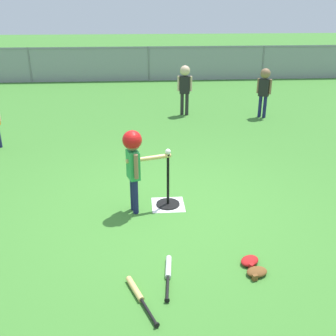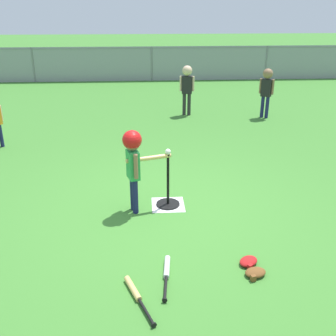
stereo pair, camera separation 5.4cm
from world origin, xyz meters
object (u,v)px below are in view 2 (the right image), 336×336
at_px(batting_tee, 168,197).
at_px(spare_bat_wood, 135,293).
at_px(fielder_deep_center, 267,87).
at_px(batter_child, 133,155).
at_px(spare_bat_silver, 167,271).
at_px(glove_by_plate, 249,262).
at_px(baseball_on_tee, 168,152).
at_px(glove_near_bats, 255,273).
at_px(fielder_deep_left, 187,84).

relative_size(batting_tee, spare_bat_wood, 1.12).
bearing_deg(fielder_deep_center, batter_child, -124.58).
height_order(batter_child, spare_bat_silver, batter_child).
xyz_separation_m(spare_bat_wood, glove_by_plate, (1.19, 0.41, 0.01)).
bearing_deg(baseball_on_tee, glove_near_bats, -63.12).
xyz_separation_m(batting_tee, baseball_on_tee, (0.00, 0.00, 0.66)).
height_order(batter_child, fielder_deep_center, fielder_deep_center).
relative_size(fielder_deep_left, glove_by_plate, 4.36).
height_order(fielder_deep_center, glove_near_bats, fielder_deep_center).
relative_size(baseball_on_tee, glove_near_bats, 0.29).
xyz_separation_m(fielder_deep_center, spare_bat_wood, (-2.98, -6.01, -0.71)).
bearing_deg(spare_bat_silver, fielder_deep_left, 82.02).
xyz_separation_m(fielder_deep_left, spare_bat_wood, (-1.16, -6.36, -0.73)).
height_order(fielder_deep_left, spare_bat_wood, fielder_deep_left).
height_order(baseball_on_tee, fielder_deep_center, fielder_deep_center).
xyz_separation_m(baseball_on_tee, batter_child, (-0.44, -0.14, 0.02)).
relative_size(fielder_deep_center, fielder_deep_left, 0.97).
relative_size(glove_by_plate, glove_near_bats, 1.07).
distance_m(batting_tee, glove_near_bats, 1.75).
xyz_separation_m(spare_bat_silver, glove_by_plate, (0.88, 0.10, 0.01)).
height_order(spare_bat_silver, spare_bat_wood, same).
bearing_deg(spare_bat_silver, baseball_on_tee, 85.84).
distance_m(fielder_deep_left, spare_bat_silver, 6.15).
relative_size(baseball_on_tee, spare_bat_wood, 0.11).
bearing_deg(fielder_deep_center, baseball_on_tee, -121.22).
xyz_separation_m(fielder_deep_center, spare_bat_silver, (-2.67, -5.70, -0.71)).
xyz_separation_m(batter_child, fielder_deep_left, (1.18, 4.71, -0.03)).
distance_m(spare_bat_silver, glove_near_bats, 0.90).
xyz_separation_m(batting_tee, fielder_deep_left, (0.74, 4.57, 0.64)).
bearing_deg(spare_bat_silver, spare_bat_wood, -135.51).
bearing_deg(glove_near_bats, fielder_deep_left, 90.47).
bearing_deg(fielder_deep_left, fielder_deep_center, -10.90).
height_order(batting_tee, glove_near_bats, batting_tee).
xyz_separation_m(fielder_deep_left, glove_by_plate, (0.03, -5.95, -0.73)).
distance_m(batting_tee, fielder_deep_left, 4.68).
xyz_separation_m(spare_bat_silver, glove_near_bats, (0.90, -0.09, 0.01)).
height_order(baseball_on_tee, spare_bat_silver, baseball_on_tee).
xyz_separation_m(baseball_on_tee, spare_bat_wood, (-0.42, -1.78, -0.75)).
height_order(batting_tee, fielder_deep_left, fielder_deep_left).
distance_m(baseball_on_tee, glove_by_plate, 1.74).
relative_size(batting_tee, fielder_deep_left, 0.63).
distance_m(baseball_on_tee, spare_bat_silver, 1.66).
height_order(batter_child, spare_bat_wood, batter_child).
bearing_deg(glove_by_plate, spare_bat_wood, -161.00).
bearing_deg(fielder_deep_left, batter_child, -104.12).
bearing_deg(batting_tee, spare_bat_wood, -103.31).
bearing_deg(baseball_on_tee, glove_by_plate, -60.75).
xyz_separation_m(fielder_deep_left, spare_bat_silver, (-0.85, -6.05, -0.73)).
relative_size(baseball_on_tee, glove_by_plate, 0.27).
relative_size(fielder_deep_left, spare_bat_wood, 1.79).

